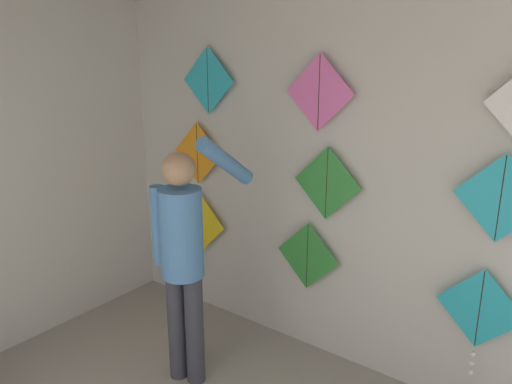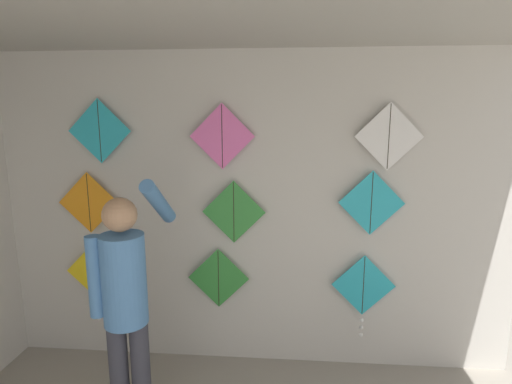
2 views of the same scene
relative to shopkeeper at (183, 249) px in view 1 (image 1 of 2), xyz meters
The scene contains 10 objects.
back_panel 1.19m from the shopkeeper, 56.88° to the left, with size 4.93×0.06×2.80m, color beige.
shopkeeper is the anchor object (origin of this frame).
kite_0 1.10m from the shopkeeper, 127.21° to the left, with size 0.55×0.04×0.76m.
kite_1 1.01m from the shopkeeper, 60.19° to the left, with size 0.55×0.01×0.55m.
kite_2 1.99m from the shopkeeper, 25.78° to the left, with size 0.55×0.04×0.76m.
kite_3 1.18m from the shopkeeper, 127.79° to the left, with size 0.55×0.01×0.55m.
kite_4 1.14m from the shopkeeper, 53.42° to the left, with size 0.55×0.01×0.55m.
kite_5 2.06m from the shopkeeper, 25.44° to the left, with size 0.55×0.01×0.55m.
kite_6 1.48m from the shopkeeper, 121.09° to the left, with size 0.55×0.01×0.55m.
kite_7 1.46m from the shopkeeper, 57.58° to the left, with size 0.55×0.01×0.55m.
Camera 1 is at (1.74, 0.53, 2.40)m, focal length 35.00 mm.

